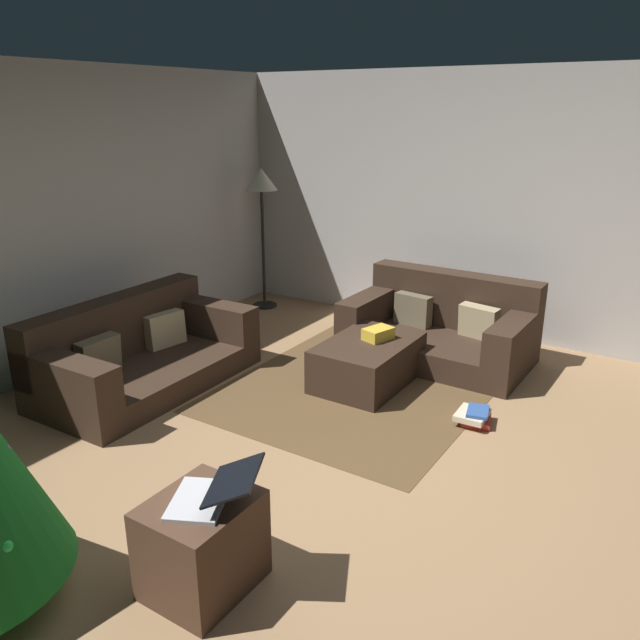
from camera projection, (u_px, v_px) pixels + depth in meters
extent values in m
plane|color=#93704C|center=(353.00, 480.00, 3.99)|extent=(6.40, 6.40, 0.00)
cube|color=#BCB7B2|center=(24.00, 227.00, 5.18)|extent=(6.40, 0.12, 2.60)
cube|color=#B5B0AB|center=(517.00, 209.00, 6.07)|extent=(0.12, 6.40, 2.60)
cube|color=#332319|center=(150.00, 374.00, 5.30)|extent=(1.86, 1.00, 0.21)
cube|color=#332319|center=(116.00, 326.00, 5.36)|extent=(1.84, 0.28, 0.51)
cube|color=#332319|center=(211.00, 318.00, 5.86)|extent=(0.26, 0.96, 0.32)
cube|color=#332319|center=(65.00, 378.00, 4.57)|extent=(0.26, 0.96, 0.32)
cube|color=tan|center=(165.00, 330.00, 5.60)|extent=(0.38, 0.19, 0.31)
cube|color=brown|center=(98.00, 356.00, 5.00)|extent=(0.36, 0.14, 0.31)
cube|color=#332319|center=(436.00, 348.00, 5.84)|extent=(0.99, 1.65, 0.23)
cube|color=#332319|center=(454.00, 299.00, 6.01)|extent=(0.26, 1.64, 0.52)
cube|color=#332319|center=(514.00, 335.00, 5.39)|extent=(0.97, 0.25, 0.29)
cube|color=#332319|center=(371.00, 308.00, 6.12)|extent=(0.97, 0.25, 0.29)
cube|color=tan|center=(479.00, 322.00, 5.72)|extent=(0.20, 0.38, 0.31)
cube|color=brown|center=(413.00, 310.00, 6.06)|extent=(0.16, 0.37, 0.30)
cube|color=#332319|center=(368.00, 362.00, 5.34)|extent=(0.97, 0.64, 0.37)
cube|color=gold|center=(378.00, 334.00, 5.31)|extent=(0.28, 0.23, 0.10)
cube|color=black|center=(385.00, 335.00, 5.39)|extent=(0.11, 0.17, 0.02)
sphere|color=green|center=(3.00, 547.00, 2.69)|extent=(0.09, 0.09, 0.09)
sphere|color=#CC33BF|center=(3.00, 450.00, 2.88)|extent=(0.06, 0.06, 0.06)
cube|color=#4C3323|center=(202.00, 544.00, 3.04)|extent=(0.52, 0.44, 0.48)
cube|color=silver|center=(199.00, 500.00, 2.96)|extent=(0.42, 0.37, 0.02)
cube|color=black|center=(234.00, 480.00, 2.90)|extent=(0.41, 0.36, 0.11)
cube|color=#B7332D|center=(476.00, 420.00, 4.69)|extent=(0.27, 0.26, 0.05)
cube|color=beige|center=(472.00, 415.00, 4.67)|extent=(0.27, 0.23, 0.04)
cube|color=#2D5193|center=(478.00, 411.00, 4.65)|extent=(0.25, 0.20, 0.02)
cylinder|color=black|center=(265.00, 305.00, 7.43)|extent=(0.28, 0.28, 0.02)
cylinder|color=black|center=(263.00, 250.00, 7.22)|extent=(0.04, 0.04, 1.35)
cone|color=beige|center=(261.00, 179.00, 6.96)|extent=(0.36, 0.36, 0.24)
cube|color=brown|center=(367.00, 382.00, 5.40)|extent=(2.60, 2.00, 0.01)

